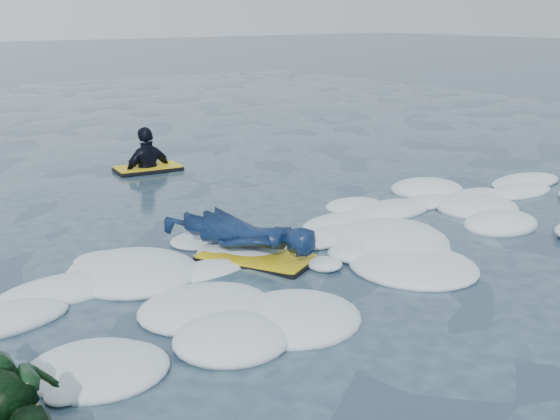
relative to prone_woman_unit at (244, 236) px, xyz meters
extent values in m
plane|color=#1A2F3F|center=(-0.16, -1.46, -0.23)|extent=(120.00, 120.00, 0.00)
cube|color=black|center=(0.00, -0.22, -0.19)|extent=(1.09, 1.32, 0.06)
cube|color=gold|center=(0.00, -0.22, -0.15)|extent=(1.06, 1.28, 0.02)
imported|color=navy|center=(0.00, 0.03, 0.02)|extent=(1.23, 1.84, 0.41)
imported|color=#103B15|center=(-2.94, -1.82, 0.05)|extent=(0.73, 1.38, 0.51)
cube|color=black|center=(1.05, 4.37, -0.20)|extent=(1.11, 0.71, 0.05)
cube|color=gold|center=(1.05, 4.37, -0.16)|extent=(1.09, 0.68, 0.02)
imported|color=black|center=(1.05, 4.37, -0.30)|extent=(0.95, 0.48, 1.57)
camera|label=1|loc=(-3.82, -5.78, 2.24)|focal=45.00mm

